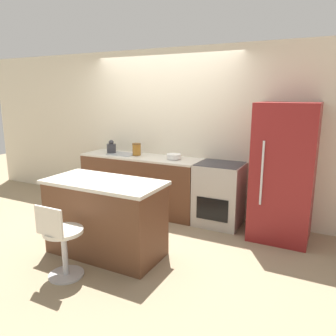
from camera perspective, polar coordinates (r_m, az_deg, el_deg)
The scene contains 10 objects.
ground_plane at distance 5.18m, azimuth -3.59°, elevation -8.79°, with size 14.00×14.00×0.00m, color #998466.
wall_back at distance 5.40m, azimuth -0.33°, elevation 6.41°, with size 8.00×0.06×2.60m.
back_counter at distance 5.43m, azimuth -4.74°, elevation -2.65°, with size 2.02×0.59×0.92m.
kitchen_island at distance 4.02m, azimuth -10.83°, elevation -8.46°, with size 1.42×0.69×0.91m.
oven_range at distance 4.88m, azimuth 8.89°, elevation -4.53°, with size 0.66×0.60×0.92m.
refrigerator at distance 4.53m, azimuth 19.49°, elevation -0.73°, with size 0.75×0.73×1.80m.
stool_chair at distance 3.65m, azimuth -18.02°, elevation -12.31°, with size 0.41×0.41×0.83m.
kettle at distance 5.65m, azimuth -9.83°, elevation 3.55°, with size 0.15×0.15×0.22m.
mixing_bowl at distance 5.04m, azimuth 1.01°, elevation 2.04°, with size 0.22×0.22×0.07m.
canister_jar at distance 5.36m, azimuth -5.49°, elevation 3.28°, with size 0.14×0.14×0.19m.
Camera 1 is at (2.47, -4.13, 1.90)m, focal length 35.00 mm.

